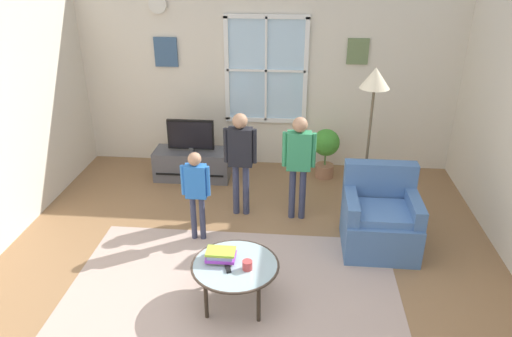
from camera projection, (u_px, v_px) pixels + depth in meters
ground_plane at (241, 306)px, 4.32m from camera, size 5.82×6.89×0.02m
back_wall at (267, 74)px, 6.65m from camera, size 5.22×0.17×2.64m
area_rug at (232, 294)px, 4.45m from camera, size 3.11×2.09×0.01m
tv_stand at (193, 164)px, 6.60m from camera, size 1.03×0.43×0.41m
television at (191, 135)px, 6.41m from camera, size 0.63×0.08×0.44m
armchair at (380, 219)px, 5.04m from camera, size 0.76×0.74×0.87m
coffee_table at (235, 267)px, 4.20m from camera, size 0.78×0.78×0.42m
book_stack at (221, 255)px, 4.22m from camera, size 0.26×0.19×0.10m
cup at (247, 265)px, 4.11m from camera, size 0.09×0.09×0.08m
remote_near_books at (228, 267)px, 4.13m from camera, size 0.08×0.15×0.02m
person_black_shirt at (240, 153)px, 5.47m from camera, size 0.38×0.17×1.26m
person_green_shirt at (299, 157)px, 5.38m from camera, size 0.38×0.17×1.26m
person_blue_shirt at (196, 186)px, 5.03m from camera, size 0.31×0.14×1.03m
potted_plant_by_window at (326, 148)px, 6.54m from camera, size 0.37×0.37×0.70m
floor_lamp at (374, 95)px, 5.08m from camera, size 0.32×0.32×1.80m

